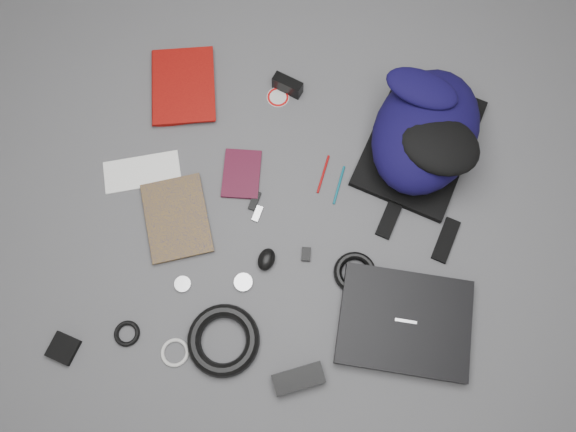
# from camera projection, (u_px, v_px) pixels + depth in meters

# --- Properties ---
(ground) EXTENTS (4.00, 4.00, 0.00)m
(ground) POSITION_uv_depth(u_px,v_px,m) (288.00, 218.00, 1.76)
(ground) COLOR #4F4F51
(ground) RESTS_ON ground
(backpack) EXTENTS (0.48, 0.58, 0.21)m
(backpack) POSITION_uv_depth(u_px,v_px,m) (426.00, 131.00, 1.74)
(backpack) COLOR black
(backpack) RESTS_ON ground
(laptop) EXTENTS (0.40, 0.32, 0.04)m
(laptop) POSITION_uv_depth(u_px,v_px,m) (405.00, 322.00, 1.64)
(laptop) COLOR black
(laptop) RESTS_ON ground
(textbook_red) EXTENTS (0.25, 0.31, 0.03)m
(textbook_red) POSITION_uv_depth(u_px,v_px,m) (152.00, 88.00, 1.88)
(textbook_red) COLOR maroon
(textbook_red) RESTS_ON ground
(comic_book) EXTENTS (0.26, 0.31, 0.02)m
(comic_book) POSITION_uv_depth(u_px,v_px,m) (146.00, 225.00, 1.74)
(comic_book) COLOR #B0810C
(comic_book) RESTS_ON ground
(envelope) EXTENTS (0.26, 0.17, 0.00)m
(envelope) POSITION_uv_depth(u_px,v_px,m) (142.00, 172.00, 1.80)
(envelope) COLOR white
(envelope) RESTS_ON ground
(dvd_case) EXTENTS (0.12, 0.17, 0.01)m
(dvd_case) POSITION_uv_depth(u_px,v_px,m) (242.00, 174.00, 1.80)
(dvd_case) COLOR #3A0B1A
(dvd_case) RESTS_ON ground
(compact_camera) EXTENTS (0.11, 0.07, 0.06)m
(compact_camera) POSITION_uv_depth(u_px,v_px,m) (288.00, 85.00, 1.87)
(compact_camera) COLOR black
(compact_camera) RESTS_ON ground
(sticker_disc) EXTENTS (0.09, 0.09, 0.00)m
(sticker_disc) POSITION_uv_depth(u_px,v_px,m) (278.00, 97.00, 1.89)
(sticker_disc) COLOR silver
(sticker_disc) RESTS_ON ground
(pen_teal) EXTENTS (0.03, 0.13, 0.01)m
(pen_teal) POSITION_uv_depth(u_px,v_px,m) (339.00, 185.00, 1.79)
(pen_teal) COLOR #0B586A
(pen_teal) RESTS_ON ground
(pen_red) EXTENTS (0.04, 0.13, 0.01)m
(pen_red) POSITION_uv_depth(u_px,v_px,m) (323.00, 174.00, 1.80)
(pen_red) COLOR #9B0B0C
(pen_red) RESTS_ON ground
(id_badge) EXTENTS (0.07, 0.09, 0.00)m
(id_badge) POSITION_uv_depth(u_px,v_px,m) (199.00, 228.00, 1.75)
(id_badge) COLOR blue
(id_badge) RESTS_ON ground
(usb_black) EXTENTS (0.04, 0.07, 0.01)m
(usb_black) POSITION_uv_depth(u_px,v_px,m) (255.00, 201.00, 1.77)
(usb_black) COLOR black
(usb_black) RESTS_ON ground
(usb_silver) EXTENTS (0.03, 0.05, 0.01)m
(usb_silver) POSITION_uv_depth(u_px,v_px,m) (257.00, 214.00, 1.76)
(usb_silver) COLOR silver
(usb_silver) RESTS_ON ground
(key_fob) EXTENTS (0.03, 0.04, 0.01)m
(key_fob) POSITION_uv_depth(u_px,v_px,m) (306.00, 254.00, 1.72)
(key_fob) COLOR black
(key_fob) RESTS_ON ground
(mouse) EXTENTS (0.07, 0.08, 0.04)m
(mouse) POSITION_uv_depth(u_px,v_px,m) (266.00, 259.00, 1.70)
(mouse) COLOR black
(mouse) RESTS_ON ground
(headphone_left) EXTENTS (0.06, 0.06, 0.01)m
(headphone_left) POSITION_uv_depth(u_px,v_px,m) (183.00, 284.00, 1.69)
(headphone_left) COLOR #B2B2B4
(headphone_left) RESTS_ON ground
(headphone_right) EXTENTS (0.07, 0.07, 0.01)m
(headphone_right) POSITION_uv_depth(u_px,v_px,m) (243.00, 282.00, 1.69)
(headphone_right) COLOR #B6B6B8
(headphone_right) RESTS_ON ground
(cable_coil) EXTENTS (0.15, 0.15, 0.03)m
(cable_coil) POSITION_uv_depth(u_px,v_px,m) (355.00, 273.00, 1.70)
(cable_coil) COLOR black
(cable_coil) RESTS_ON ground
(power_brick) EXTENTS (0.16, 0.11, 0.04)m
(power_brick) POSITION_uv_depth(u_px,v_px,m) (299.00, 379.00, 1.60)
(power_brick) COLOR black
(power_brick) RESTS_ON ground
(power_cord_coil) EXTENTS (0.26, 0.26, 0.04)m
(power_cord_coil) POSITION_uv_depth(u_px,v_px,m) (223.00, 340.00, 1.63)
(power_cord_coil) COLOR black
(power_cord_coil) RESTS_ON ground
(pouch) EXTENTS (0.10, 0.10, 0.02)m
(pouch) POSITION_uv_depth(u_px,v_px,m) (63.00, 348.00, 1.63)
(pouch) COLOR black
(pouch) RESTS_ON ground
(earbud_coil) EXTENTS (0.10, 0.10, 0.01)m
(earbud_coil) POSITION_uv_depth(u_px,v_px,m) (127.00, 334.00, 1.65)
(earbud_coil) COLOR black
(earbud_coil) RESTS_ON ground
(white_cable_coil) EXTENTS (0.09, 0.09, 0.01)m
(white_cable_coil) POSITION_uv_depth(u_px,v_px,m) (175.00, 353.00, 1.63)
(white_cable_coil) COLOR silver
(white_cable_coil) RESTS_ON ground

